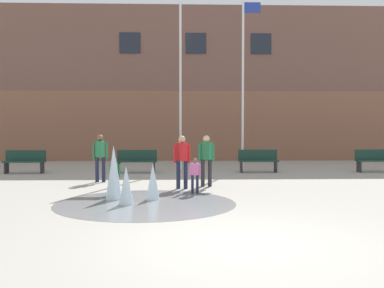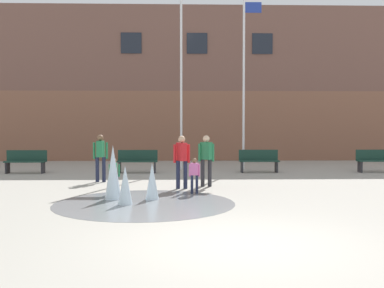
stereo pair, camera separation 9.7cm
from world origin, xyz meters
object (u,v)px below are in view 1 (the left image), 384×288
Objects in this scene: park_bench_near_trashcan at (258,160)px; park_bench_center at (25,161)px; flagpole_right at (244,76)px; teen_by_trashcan at (100,154)px; child_with_pink_shirt at (115,173)px; park_bench_far_right at (375,160)px; adult_in_red at (206,156)px; park_bench_under_right_flagpole at (137,161)px; flagpole_left at (181,68)px; child_in_fountain at (195,173)px; adult_watching at (182,158)px.

park_bench_center is at bearing -179.52° from park_bench_near_trashcan.
park_bench_near_trashcan is 3.80m from flagpole_right.
teen_by_trashcan is at bearing -141.93° from flagpole_right.
flagpole_right reaches higher than child_with_pink_shirt.
teen_by_trashcan is (-10.67, -2.92, 0.45)m from park_bench_far_right.
teen_by_trashcan and adult_in_red have the same top height.
park_bench_under_right_flagpole is at bearing 167.67° from teen_by_trashcan.
teen_by_trashcan is 6.13m from flagpole_left.
park_bench_center is 1.62× the size of child_with_pink_shirt.
adult_in_red is 6.60m from flagpole_right.
child_in_fountain is at bearing -40.63° from park_bench_center.
child_in_fountain is at bearing -143.50° from park_bench_far_right.
flagpole_right is (2.70, 0.00, -0.33)m from flagpole_left.
park_bench_near_trashcan is at bearing 179.36° from park_bench_far_right.
adult_in_red is (0.76, 0.47, 0.00)m from adult_watching.
adult_watching is (-3.15, -4.67, 0.45)m from park_bench_near_trashcan.
adult_in_red is (-2.39, -4.19, 0.45)m from park_bench_near_trashcan.
flagpole_right is (-0.42, 1.29, 3.55)m from park_bench_near_trashcan.
park_bench_under_right_flagpole is 1.01× the size of adult_in_red.
flagpole_left is at bearing 135.44° from adult_in_red.
flagpole_right reaches higher than adult_in_red.
park_bench_near_trashcan and park_bench_far_right have the same top height.
adult_watching is 2.16m from child_with_pink_shirt.
teen_by_trashcan is 0.21× the size of flagpole_right.
flagpole_left reaches higher than park_bench_near_trashcan.
flagpole_left reaches higher than child_with_pink_shirt.
park_bench_near_trashcan is (9.34, 0.08, 0.00)m from park_bench_center.
teen_by_trashcan reaches higher than park_bench_far_right.
flagpole_right is at bearing 16.63° from park_bench_under_right_flagpole.
child_with_pink_shirt is 8.17m from flagpole_left.
adult_watching reaches higher than park_bench_center.
adult_in_red reaches higher than child_with_pink_shirt.
child_with_pink_shirt is at bearing -150.09° from park_bench_far_right.
child_with_pink_shirt is at bearing -112.24° from adult_in_red.
child_in_fountain is 7.94m from flagpole_left.
park_bench_far_right is at bearing 67.85° from adult_in_red.
adult_in_red reaches higher than park_bench_far_right.
flagpole_right reaches higher than adult_watching.
park_bench_under_right_flagpole is 4.87m from adult_in_red.
flagpole_left is at bearing -67.30° from child_in_fountain.
park_bench_near_trashcan is at bearing -61.83° from adult_watching.
park_bench_center is 4.43m from park_bench_under_right_flagpole.
teen_by_trashcan is (-2.72, 1.69, 0.00)m from adult_watching.
child_with_pink_shirt is 0.62× the size of adult_in_red.
park_bench_center is 1.01× the size of teen_by_trashcan.
teen_by_trashcan is at bearing -39.83° from park_bench_center.
park_bench_far_right is 9.21m from adult_watching.
flagpole_right is at bearing 0.00° from flagpole_left.
child_in_fountain reaches higher than park_bench_near_trashcan.
flagpole_right is at bearing -88.72° from child_in_fountain.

